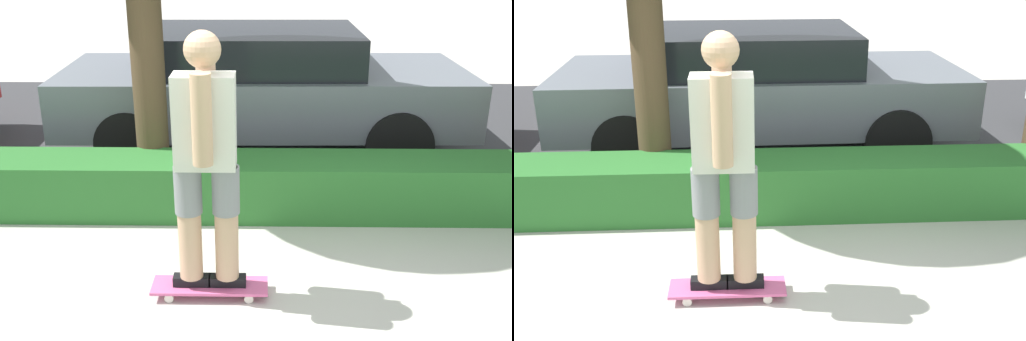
{
  "view_description": "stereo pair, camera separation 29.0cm",
  "coord_description": "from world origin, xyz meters",
  "views": [
    {
      "loc": [
        -0.15,
        -3.38,
        2.38
      ],
      "look_at": [
        -0.21,
        0.6,
        0.8
      ],
      "focal_mm": 42.0,
      "sensor_mm": 36.0,
      "label": 1
    },
    {
      "loc": [
        -0.44,
        -3.38,
        2.38
      ],
      "look_at": [
        -0.21,
        0.6,
        0.8
      ],
      "focal_mm": 42.0,
      "sensor_mm": 36.0,
      "label": 2
    }
  ],
  "objects": [
    {
      "name": "hedge_row",
      "position": [
        0.0,
        1.6,
        0.26
      ],
      "size": [
        18.23,
        0.6,
        0.52
      ],
      "color": "#2D702D",
      "rests_on": "ground_plane"
    },
    {
      "name": "ground_plane",
      "position": [
        0.0,
        0.0,
        0.0
      ],
      "size": [
        60.0,
        60.0,
        0.0
      ],
      "primitive_type": "plane",
      "color": "#BCB7AD"
    },
    {
      "name": "parked_car_middle",
      "position": [
        -0.2,
        3.35,
        0.76
      ],
      "size": [
        4.56,
        1.89,
        1.4
      ],
      "rotation": [
        0.0,
        0.0,
        0.02
      ],
      "color": "slate",
      "rests_on": "ground_plane"
    },
    {
      "name": "skater_person",
      "position": [
        -0.53,
        0.23,
        1.03
      ],
      "size": [
        0.51,
        0.46,
        1.77
      ],
      "color": "black",
      "rests_on": "skateboard"
    },
    {
      "name": "street_asphalt",
      "position": [
        0.0,
        4.2,
        0.0
      ],
      "size": [
        18.23,
        5.0,
        0.01
      ],
      "color": "#38383A",
      "rests_on": "ground_plane"
    },
    {
      "name": "skateboard",
      "position": [
        -0.53,
        0.23,
        0.07
      ],
      "size": [
        0.82,
        0.24,
        0.08
      ],
      "color": "#DB5B93",
      "rests_on": "ground_plane"
    }
  ]
}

